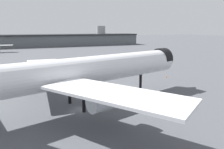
% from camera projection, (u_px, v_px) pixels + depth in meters
% --- Properties ---
extents(ground, '(900.00, 900.00, 0.00)m').
position_uv_depth(ground, '(80.00, 111.00, 44.43)').
color(ground, '#4C4F54').
extents(airliner_near_gate, '(59.66, 53.41, 17.51)m').
position_uv_depth(airliner_near_gate, '(85.00, 71.00, 45.95)').
color(airliner_near_gate, white).
rests_on(airliner_near_gate, ground).
extents(terminal_building, '(196.34, 34.47, 19.54)m').
position_uv_depth(terminal_building, '(42.00, 40.00, 204.07)').
color(terminal_building, slate).
rests_on(terminal_building, ground).
extents(service_truck_front, '(4.25, 5.96, 3.00)m').
position_uv_depth(service_truck_front, '(57.00, 70.00, 80.32)').
color(service_truck_front, black).
rests_on(service_truck_front, ground).
extents(traffic_cone_wingtip, '(0.45, 0.45, 0.57)m').
position_uv_depth(traffic_cone_wingtip, '(166.00, 77.00, 74.48)').
color(traffic_cone_wingtip, '#F2600C').
rests_on(traffic_cone_wingtip, ground).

